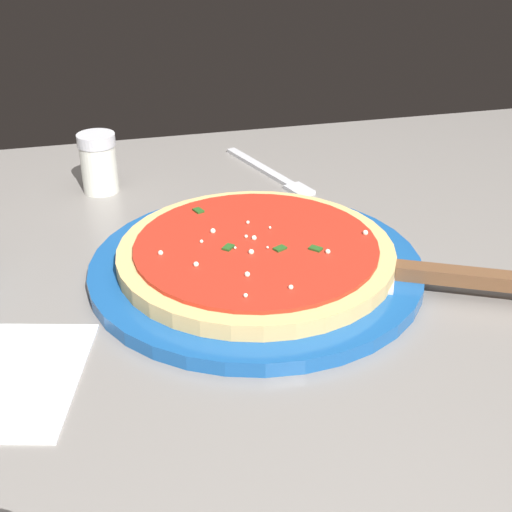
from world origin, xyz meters
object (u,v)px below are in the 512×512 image
(parmesan_shaker, at_px, (99,163))
(pizza_server, at_px, (422,274))
(napkin_folded_right, at_px, (8,377))
(pizza, at_px, (256,253))
(serving_plate, at_px, (256,267))
(fork, at_px, (271,174))

(parmesan_shaker, bearing_deg, pizza_server, 131.81)
(pizza_server, relative_size, napkin_folded_right, 1.48)
(pizza, relative_size, pizza_server, 1.25)
(pizza, height_order, pizza_server, pizza)
(serving_plate, bearing_deg, fork, -108.41)
(parmesan_shaker, bearing_deg, pizza, 119.45)
(serving_plate, height_order, parmesan_shaker, parmesan_shaker)
(fork, height_order, parmesan_shaker, parmesan_shaker)
(fork, bearing_deg, napkin_folded_right, 48.76)
(fork, relative_size, parmesan_shaker, 2.46)
(serving_plate, distance_m, fork, 0.26)
(fork, bearing_deg, pizza, 71.59)
(serving_plate, xyz_separation_m, pizza_server, (-0.14, 0.07, 0.01))
(serving_plate, bearing_deg, parmesan_shaker, -60.55)
(serving_plate, xyz_separation_m, napkin_folded_right, (0.23, 0.11, -0.01))
(fork, bearing_deg, serving_plate, 71.59)
(fork, distance_m, parmesan_shaker, 0.22)
(pizza, xyz_separation_m, parmesan_shaker, (0.14, -0.25, 0.01))
(pizza_server, distance_m, parmesan_shaker, 0.42)
(parmesan_shaker, bearing_deg, napkin_folded_right, 75.58)
(serving_plate, xyz_separation_m, fork, (-0.08, -0.24, -0.00))
(serving_plate, bearing_deg, pizza, 65.15)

